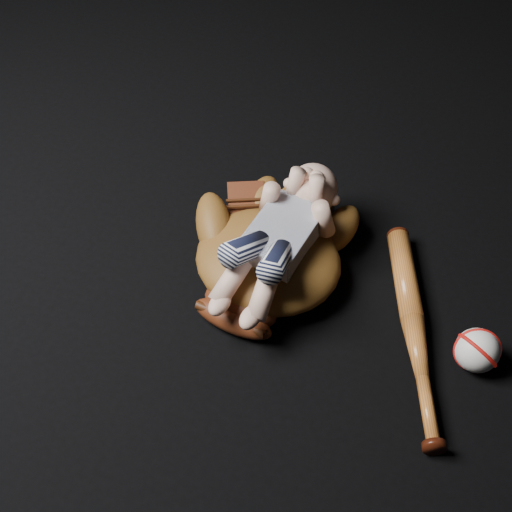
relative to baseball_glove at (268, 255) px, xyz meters
name	(u,v)px	position (x,y,z in m)	size (l,w,h in m)	color
baseball_glove	(268,255)	(0.00, 0.00, 0.00)	(0.37, 0.42, 0.13)	#5D3713
newborn_baby	(275,239)	(0.02, -0.01, 0.06)	(0.18, 0.40, 0.16)	#DBA78D
baseball_bat	(414,331)	(0.31, -0.06, -0.04)	(0.05, 0.49, 0.05)	#AF5D21
baseball	(477,350)	(0.42, -0.08, -0.02)	(0.08, 0.08, 0.08)	white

